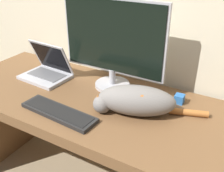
% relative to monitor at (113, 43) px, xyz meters
% --- Properties ---
extents(desk, '(1.75, 0.69, 0.77)m').
position_rel_monitor_xyz_m(desk, '(-0.03, -0.19, -0.42)').
color(desk, brown).
rests_on(desk, ground_plane).
extents(monitor, '(0.63, 0.21, 0.52)m').
position_rel_monitor_xyz_m(monitor, '(0.00, 0.00, 0.00)').
color(monitor, '#B2B2B7').
rests_on(monitor, desk).
extents(laptop, '(0.30, 0.24, 0.22)m').
position_rel_monitor_xyz_m(laptop, '(-0.42, -0.10, -0.23)').
color(laptop, '#B7B7BC').
rests_on(laptop, desk).
extents(external_keyboard, '(0.43, 0.14, 0.02)m').
position_rel_monitor_xyz_m(external_keyboard, '(-0.09, -0.40, -0.26)').
color(external_keyboard, black).
rests_on(external_keyboard, desk).
extents(cat, '(0.54, 0.30, 0.15)m').
position_rel_monitor_xyz_m(cat, '(0.24, -0.20, -0.20)').
color(cat, gray).
rests_on(cat, desk).
extents(small_toy, '(0.05, 0.05, 0.05)m').
position_rel_monitor_xyz_m(small_toy, '(0.41, 0.01, -0.25)').
color(small_toy, '#2D6BB7').
rests_on(small_toy, desk).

